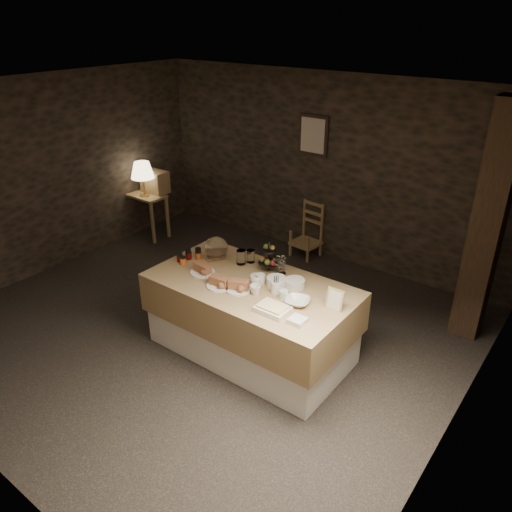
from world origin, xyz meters
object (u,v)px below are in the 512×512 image
Objects in this scene: console_table at (146,202)px; timber_column at (487,226)px; wine_rack at (155,182)px; fruit_stand at (269,259)px; table_lamp at (142,171)px; chair at (308,232)px; buffet_table at (251,313)px.

timber_column is at bearing 4.10° from console_table.
fruit_stand is at bearing -22.01° from wine_rack.
table_lamp is at bearing -90.00° from wine_rack.
wine_rack is 0.16× the size of timber_column.
console_table is at bearing -151.97° from chair.
timber_column is 2.28m from fruit_stand.
fruit_stand is at bearing -18.84° from console_table.
table_lamp reaches higher than wine_rack.
wine_rack reaches higher than console_table.
buffet_table is at bearing -65.48° from chair.
console_table is at bearing 161.16° from fruit_stand.
chair reaches higher than console_table.
console_table is at bearing -105.52° from wine_rack.
timber_column is at bearing -7.22° from chair.
fruit_stand is (0.76, -2.04, 0.60)m from chair.
fruit_stand is at bearing -140.42° from timber_column.
timber_column reaches higher than buffet_table.
wine_rack reaches higher than buffet_table.
table_lamp is 0.85× the size of chair.
chair is at bearing 110.33° from fruit_stand.
timber_column is at bearing 2.03° from wine_rack.
console_table is at bearing 135.00° from table_lamp.
chair is at bearing 108.10° from buffet_table.
console_table is at bearing -175.90° from timber_column.
table_lamp reaches higher than chair.
table_lamp is at bearing -150.53° from chair.
table_lamp is 1.64× the size of fruit_stand.
console_table is 1.67× the size of wine_rack.
buffet_table is 0.81× the size of timber_column.
fruit_stand is (3.13, -1.26, 0.09)m from wine_rack.
timber_column reaches higher than chair.
chair is (2.42, 0.96, -0.21)m from console_table.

